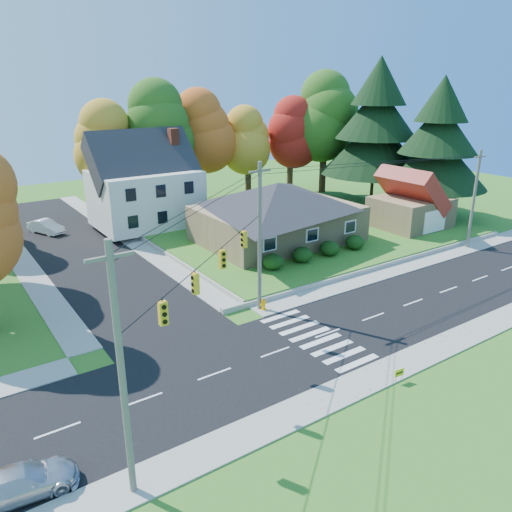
% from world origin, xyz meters
% --- Properties ---
extents(ground, '(120.00, 120.00, 0.00)m').
position_xyz_m(ground, '(0.00, 0.00, 0.00)').
color(ground, '#3D7923').
extents(road_main, '(90.00, 8.00, 0.02)m').
position_xyz_m(road_main, '(0.00, 0.00, 0.01)').
color(road_main, black).
rests_on(road_main, ground).
extents(road_cross, '(8.00, 44.00, 0.02)m').
position_xyz_m(road_cross, '(-8.00, 26.00, 0.01)').
color(road_cross, black).
rests_on(road_cross, ground).
extents(sidewalk_north, '(90.00, 2.00, 0.08)m').
position_xyz_m(sidewalk_north, '(0.00, 5.00, 0.04)').
color(sidewalk_north, '#9C9A90').
rests_on(sidewalk_north, ground).
extents(sidewalk_south, '(90.00, 2.00, 0.08)m').
position_xyz_m(sidewalk_south, '(0.00, -5.00, 0.04)').
color(sidewalk_south, '#9C9A90').
rests_on(sidewalk_south, ground).
extents(lawn, '(30.00, 30.00, 0.50)m').
position_xyz_m(lawn, '(13.00, 21.00, 0.25)').
color(lawn, '#3D7923').
rests_on(lawn, ground).
extents(ranch_house, '(14.60, 10.60, 5.40)m').
position_xyz_m(ranch_house, '(8.00, 16.00, 3.27)').
color(ranch_house, tan).
rests_on(ranch_house, lawn).
extents(colonial_house, '(10.40, 8.40, 9.60)m').
position_xyz_m(colonial_house, '(0.04, 28.00, 4.58)').
color(colonial_house, silver).
rests_on(colonial_house, lawn).
extents(garage, '(7.30, 6.30, 4.60)m').
position_xyz_m(garage, '(22.00, 11.99, 2.84)').
color(garage, tan).
rests_on(garage, lawn).
extents(hedge_row, '(10.70, 1.70, 1.27)m').
position_xyz_m(hedge_row, '(7.50, 9.80, 1.14)').
color(hedge_row, '#163A10').
rests_on(hedge_row, lawn).
extents(traffic_infrastructure, '(38.10, 10.66, 10.00)m').
position_xyz_m(traffic_infrastructure, '(-0.15, 1.35, 5.15)').
color(traffic_infrastructure, '#666059').
rests_on(traffic_infrastructure, ground).
extents(tree_lot_0, '(6.72, 6.72, 12.51)m').
position_xyz_m(tree_lot_0, '(-2.00, 34.00, 8.31)').
color(tree_lot_0, '#3F2A19').
rests_on(tree_lot_0, lawn).
extents(tree_lot_1, '(7.84, 7.84, 14.60)m').
position_xyz_m(tree_lot_1, '(4.00, 33.00, 9.61)').
color(tree_lot_1, '#3F2A19').
rests_on(tree_lot_1, lawn).
extents(tree_lot_2, '(7.28, 7.28, 13.56)m').
position_xyz_m(tree_lot_2, '(10.00, 34.00, 8.96)').
color(tree_lot_2, '#3F2A19').
rests_on(tree_lot_2, lawn).
extents(tree_lot_3, '(6.16, 6.16, 11.47)m').
position_xyz_m(tree_lot_3, '(16.00, 33.00, 7.65)').
color(tree_lot_3, '#3F2A19').
rests_on(tree_lot_3, lawn).
extents(tree_lot_4, '(6.72, 6.72, 12.51)m').
position_xyz_m(tree_lot_4, '(22.00, 32.00, 8.31)').
color(tree_lot_4, '#3F2A19').
rests_on(tree_lot_4, lawn).
extents(tree_lot_5, '(8.40, 8.40, 15.64)m').
position_xyz_m(tree_lot_5, '(26.00, 30.00, 10.27)').
color(tree_lot_5, '#3F2A19').
rests_on(tree_lot_5, lawn).
extents(conifer_east_a, '(12.80, 12.80, 16.96)m').
position_xyz_m(conifer_east_a, '(27.00, 22.00, 9.39)').
color(conifer_east_a, '#3F2A19').
rests_on(conifer_east_a, lawn).
extents(conifer_east_b, '(11.20, 11.20, 14.84)m').
position_xyz_m(conifer_east_b, '(28.00, 14.00, 8.28)').
color(conifer_east_b, '#3F2A19').
rests_on(conifer_east_b, lawn).
extents(silver_sedan, '(4.30, 2.12, 1.20)m').
position_xyz_m(silver_sedan, '(-18.01, -3.07, 0.62)').
color(silver_sedan, silver).
rests_on(silver_sedan, road_main).
extents(white_car, '(3.09, 4.42, 1.38)m').
position_xyz_m(white_car, '(-9.20, 32.11, 0.71)').
color(white_car, silver).
rests_on(white_car, road_cross).
extents(fire_hydrant, '(0.49, 0.39, 0.87)m').
position_xyz_m(fire_hydrant, '(-1.38, 4.91, 0.42)').
color(fire_hydrant, '#FFA600').
rests_on(fire_hydrant, ground).
extents(yard_sign, '(0.60, 0.08, 0.75)m').
position_xyz_m(yard_sign, '(-0.52, -5.98, 0.53)').
color(yard_sign, black).
rests_on(yard_sign, ground).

